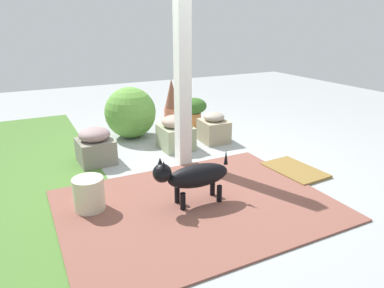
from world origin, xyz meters
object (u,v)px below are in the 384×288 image
porch_pillar (183,78)px  terracotta_pot_spiky (172,101)px  terracotta_pot_broad (194,109)px  stone_planter_near (176,133)px  stone_planter_nearest (214,128)px  dog (193,176)px  stone_planter_far (95,146)px  ceramic_urn (89,195)px  round_shrub (130,113)px  doormat (295,170)px

porch_pillar → terracotta_pot_spiky: bearing=-19.7°
terracotta_pot_broad → stone_planter_near: bearing=140.4°
stone_planter_nearest → dog: 1.82m
terracotta_pot_broad → terracotta_pot_spiky: bearing=19.5°
stone_planter_nearest → stone_planter_far: (-0.05, 1.63, 0.02)m
stone_planter_nearest → stone_planter_far: 1.63m
porch_pillar → ceramic_urn: porch_pillar is taller
round_shrub → ceramic_urn: round_shrub is taller
stone_planter_far → terracotta_pot_spiky: size_ratio=0.62×
porch_pillar → stone_planter_near: 0.95m
stone_planter_far → dog: bearing=-158.4°
porch_pillar → dog: bearing=159.8°
round_shrub → stone_planter_nearest: bearing=-126.8°
porch_pillar → dog: size_ratio=2.78×
stone_planter_nearest → dog: (-1.47, 1.07, 0.10)m
porch_pillar → terracotta_pot_broad: size_ratio=4.42×
terracotta_pot_broad → doormat: (-2.12, -0.19, -0.27)m
stone_planter_near → round_shrub: size_ratio=0.62×
terracotta_pot_broad → stone_planter_nearest: bearing=173.0°
stone_planter_nearest → porch_pillar: bearing=126.7°
porch_pillar → round_shrub: (1.25, 0.23, -0.64)m
round_shrub → terracotta_pot_spiky: round_shrub is taller
stone_planter_far → ceramic_urn: 1.15m
porch_pillar → stone_planter_far: 1.30m
stone_planter_nearest → ceramic_urn: stone_planter_nearest is taller
porch_pillar → stone_planter_nearest: (0.54, -0.72, -0.81)m
round_shrub → terracotta_pot_broad: 1.06m
stone_planter_nearest → doormat: (-1.31, -0.29, -0.18)m
stone_planter_near → round_shrub: 0.84m
stone_planter_far → terracotta_pot_broad: terracotta_pot_broad is taller
stone_planter_far → stone_planter_near: bearing=-88.6°
round_shrub → stone_planter_near: bearing=-153.1°
stone_planter_far → dog: 1.54m
terracotta_pot_broad → dog: (-2.28, 1.17, 0.01)m
stone_planter_nearest → terracotta_pot_spiky: bearing=3.1°
stone_planter_far → doormat: bearing=-123.3°
porch_pillar → terracotta_pot_broad: 1.73m
stone_planter_nearest → dog: size_ratio=0.58×
stone_planter_near → dog: bearing=161.7°
stone_planter_nearest → terracotta_pot_spiky: (1.29, 0.07, 0.14)m
round_shrub → dog: bearing=177.2°
stone_planter_near → round_shrub: round_shrub is taller
porch_pillar → stone_planter_far: size_ratio=4.63×
round_shrub → doormat: round_shrub is taller
dog → porch_pillar: bearing=-20.2°
terracotta_pot_spiky → doormat: terracotta_pot_spiky is taller
porch_pillar → round_shrub: size_ratio=2.77×
terracotta_pot_broad → doormat: size_ratio=0.67×
stone_planter_near → terracotta_pot_broad: size_ratio=0.99×
doormat → stone_planter_nearest: bearing=12.6°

